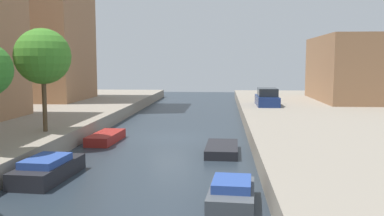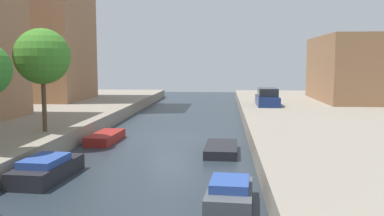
{
  "view_description": "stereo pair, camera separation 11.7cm",
  "coord_description": "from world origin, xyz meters",
  "px_view_note": "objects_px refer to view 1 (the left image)",
  "views": [
    {
      "loc": [
        3.46,
        -26.47,
        4.87
      ],
      "look_at": [
        1.01,
        5.64,
        1.34
      ],
      "focal_mm": 39.01,
      "sensor_mm": 36.0,
      "label": 1
    },
    {
      "loc": [
        3.57,
        -26.47,
        4.87
      ],
      "look_at": [
        1.01,
        5.64,
        1.34
      ],
      "focal_mm": 39.01,
      "sensor_mm": 36.0,
      "label": 2
    }
  ],
  "objects_px": {
    "street_tree_2": "(43,57)",
    "moored_boat_right_2": "(222,149)",
    "moored_boat_left_1": "(48,169)",
    "parked_car": "(267,98)",
    "moored_boat_right_1": "(232,194)",
    "moored_boat_left_2": "(106,137)",
    "low_block_right": "(368,69)"
  },
  "relations": [
    {
      "from": "street_tree_2",
      "to": "moored_boat_right_2",
      "type": "relative_size",
      "value": 1.55
    },
    {
      "from": "moored_boat_left_1",
      "to": "moored_boat_right_2",
      "type": "relative_size",
      "value": 1.09
    },
    {
      "from": "parked_car",
      "to": "moored_boat_right_1",
      "type": "relative_size",
      "value": 1.48
    },
    {
      "from": "moored_boat_right_1",
      "to": "moored_boat_right_2",
      "type": "relative_size",
      "value": 0.85
    },
    {
      "from": "street_tree_2",
      "to": "moored_boat_right_1",
      "type": "relative_size",
      "value": 1.82
    },
    {
      "from": "moored_boat_right_1",
      "to": "moored_boat_right_2",
      "type": "bearing_deg",
      "value": 92.56
    },
    {
      "from": "parked_car",
      "to": "moored_boat_left_2",
      "type": "xyz_separation_m",
      "value": [
        -11.11,
        -13.06,
        -1.38
      ]
    },
    {
      "from": "street_tree_2",
      "to": "moored_boat_left_1",
      "type": "distance_m",
      "value": 8.14
    },
    {
      "from": "parked_car",
      "to": "moored_boat_right_2",
      "type": "relative_size",
      "value": 1.26
    },
    {
      "from": "low_block_right",
      "to": "moored_boat_right_1",
      "type": "relative_size",
      "value": 4.04
    },
    {
      "from": "moored_boat_left_1",
      "to": "moored_boat_left_2",
      "type": "bearing_deg",
      "value": 89.37
    },
    {
      "from": "moored_boat_left_1",
      "to": "street_tree_2",
      "type": "bearing_deg",
      "value": 114.29
    },
    {
      "from": "low_block_right",
      "to": "moored_boat_right_2",
      "type": "bearing_deg",
      "value": -124.31
    },
    {
      "from": "moored_boat_left_1",
      "to": "moored_boat_right_1",
      "type": "distance_m",
      "value": 8.04
    },
    {
      "from": "moored_boat_right_1",
      "to": "parked_car",
      "type": "bearing_deg",
      "value": 81.43
    },
    {
      "from": "street_tree_2",
      "to": "moored_boat_left_1",
      "type": "xyz_separation_m",
      "value": [
        2.72,
        -6.02,
        -4.76
      ]
    },
    {
      "from": "moored_boat_left_2",
      "to": "moored_boat_right_1",
      "type": "height_order",
      "value": "moored_boat_right_1"
    },
    {
      "from": "street_tree_2",
      "to": "moored_boat_right_1",
      "type": "bearing_deg",
      "value": -40.04
    },
    {
      "from": "moored_boat_left_2",
      "to": "moored_boat_right_1",
      "type": "xyz_separation_m",
      "value": [
        7.5,
        -10.9,
        0.12
      ]
    },
    {
      "from": "parked_car",
      "to": "moored_boat_right_2",
      "type": "xyz_separation_m",
      "value": [
        -3.98,
        -15.77,
        -1.42
      ]
    },
    {
      "from": "parked_car",
      "to": "moored_boat_left_1",
      "type": "distance_m",
      "value": 24.12
    },
    {
      "from": "parked_car",
      "to": "moored_boat_right_1",
      "type": "bearing_deg",
      "value": -98.57
    },
    {
      "from": "moored_boat_left_1",
      "to": "moored_boat_left_2",
      "type": "height_order",
      "value": "moored_boat_left_1"
    },
    {
      "from": "parked_car",
      "to": "low_block_right",
      "type": "bearing_deg",
      "value": 27.91
    },
    {
      "from": "low_block_right",
      "to": "street_tree_2",
      "type": "relative_size",
      "value": 2.21
    },
    {
      "from": "street_tree_2",
      "to": "low_block_right",
      "type": "bearing_deg",
      "value": 40.45
    },
    {
      "from": "moored_boat_left_1",
      "to": "moored_boat_right_1",
      "type": "relative_size",
      "value": 1.28
    },
    {
      "from": "street_tree_2",
      "to": "moored_boat_right_1",
      "type": "height_order",
      "value": "street_tree_2"
    },
    {
      "from": "low_block_right",
      "to": "parked_car",
      "type": "height_order",
      "value": "low_block_right"
    },
    {
      "from": "moored_boat_left_1",
      "to": "moored_boat_right_2",
      "type": "xyz_separation_m",
      "value": [
        7.23,
        5.55,
        -0.19
      ]
    },
    {
      "from": "parked_car",
      "to": "moored_boat_right_1",
      "type": "distance_m",
      "value": 24.27
    },
    {
      "from": "moored_boat_right_1",
      "to": "low_block_right",
      "type": "bearing_deg",
      "value": 64.31
    }
  ]
}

